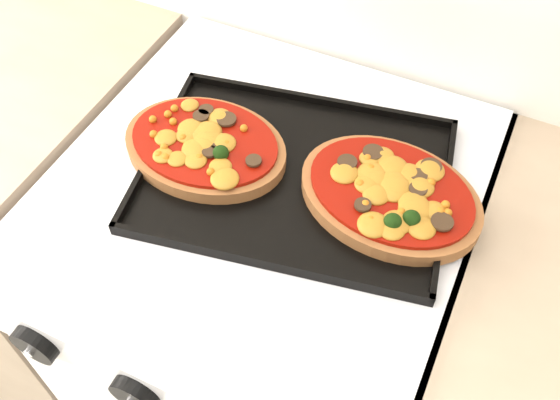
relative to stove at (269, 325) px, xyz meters
The scene contains 7 objects.
stove is the anchor object (origin of this frame).
control_panel 0.51m from the stove, 90.00° to the right, with size 0.60×0.02×0.09m, color white.
knob_left 0.54m from the stove, 116.44° to the right, with size 0.06×0.06×0.02m, color black.
knob_center 0.52m from the stove, 92.36° to the right, with size 0.06×0.06×0.02m, color black.
baking_tray 0.47m from the stove, 25.19° to the left, with size 0.43×0.31×0.02m, color black.
pizza_left 0.49m from the stove, behind, with size 0.24×0.18×0.04m, color brown, non-canonical shape.
pizza_right 0.51m from the stove, ahead, with size 0.25×0.19×0.04m, color brown, non-canonical shape.
Camera 1 is at (0.28, 1.19, 1.59)m, focal length 40.00 mm.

